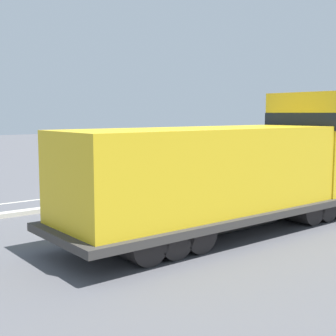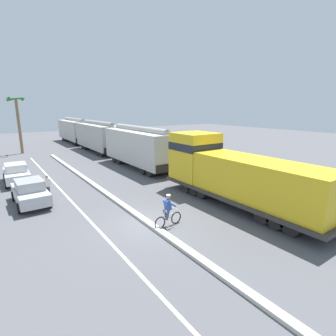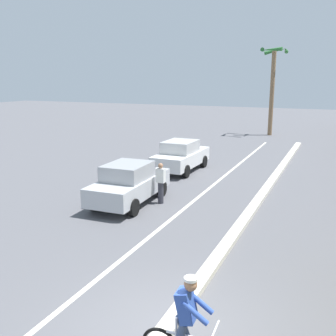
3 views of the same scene
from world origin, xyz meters
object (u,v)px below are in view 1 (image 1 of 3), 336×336
at_px(parked_car_white, 257,154).
at_px(cyclist, 137,183).
at_px(parked_car_silver, 192,160).
at_px(pedestrian_by_cars, 211,160).
at_px(locomotive, 254,169).

distance_m(parked_car_white, cyclist, 14.60).
height_order(parked_car_silver, parked_car_white, same).
xyz_separation_m(parked_car_white, pedestrian_by_cars, (1.35, -5.46, 0.03)).
relative_size(parked_car_silver, pedestrian_by_cars, 2.62).
bearing_deg(cyclist, pedestrian_by_cars, 117.69).
bearing_deg(cyclist, parked_car_silver, 125.27).
relative_size(parked_car_silver, cyclist, 2.48).
height_order(locomotive, parked_car_white, locomotive).
relative_size(parked_car_silver, parked_car_white, 1.01).
bearing_deg(parked_car_silver, locomotive, -32.71).
distance_m(parked_car_white, pedestrian_by_cars, 5.63).
bearing_deg(cyclist, parked_car_white, 112.41).
bearing_deg(parked_car_white, cyclist, -67.59).
distance_m(locomotive, parked_car_white, 16.87).
distance_m(parked_car_silver, parked_car_white, 5.95).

